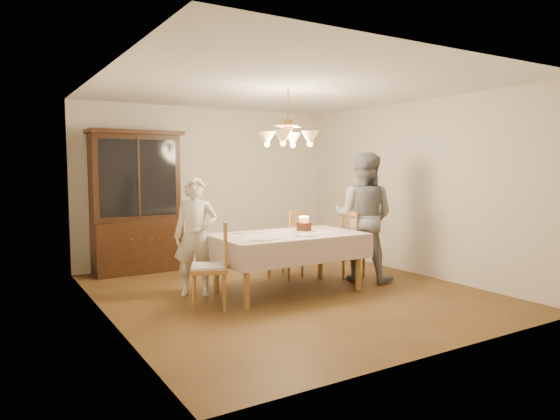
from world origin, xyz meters
TOP-DOWN VIEW (x-y plane):
  - ground at (0.00, 0.00)m, footprint 5.00×5.00m
  - room_shell at (0.00, 0.00)m, footprint 5.00×5.00m
  - dining_table at (0.00, 0.00)m, footprint 1.90×1.10m
  - china_hutch at (-1.32, 2.25)m, footprint 1.38×0.54m
  - chair_far_side at (0.42, 0.71)m, footprint 0.57×0.56m
  - chair_left_end at (-1.16, -0.16)m, footprint 0.56×0.57m
  - chair_right_end at (1.18, -0.02)m, footprint 0.48×0.50m
  - elderly_woman at (-1.07, 0.48)m, footprint 0.65×0.58m
  - adult_in_grey at (1.26, -0.00)m, footprint 1.07×1.12m
  - birthday_cake at (0.29, 0.07)m, footprint 0.30×0.30m
  - place_setting_near_left at (-0.53, -0.32)m, footprint 0.38×0.23m
  - place_setting_near_right at (0.12, -0.27)m, footprint 0.41×0.26m
  - place_setting_far_left at (-0.42, 0.34)m, footprint 0.38×0.24m
  - chandelier at (-0.00, -0.00)m, footprint 0.62×0.62m

SIDE VIEW (x-z plane):
  - ground at x=0.00m, z-range 0.00..0.00m
  - chair_far_side at x=0.42m, z-range -0.06..0.94m
  - chair_right_end at x=1.18m, z-range -0.06..0.94m
  - chair_left_end at x=-1.16m, z-range -0.05..0.95m
  - dining_table at x=0.00m, z-range 0.30..1.06m
  - elderly_woman at x=-1.07m, z-range 0.00..1.49m
  - place_setting_near_left at x=-0.53m, z-range 0.76..0.77m
  - place_setting_far_left at x=-0.42m, z-range 0.76..0.77m
  - place_setting_near_right at x=0.12m, z-range 0.76..0.77m
  - birthday_cake at x=0.29m, z-range 0.71..0.92m
  - adult_in_grey at x=1.26m, z-range 0.00..1.81m
  - china_hutch at x=-1.32m, z-range -0.04..2.12m
  - room_shell at x=0.00m, z-range -0.92..4.08m
  - chandelier at x=0.00m, z-range 1.61..2.34m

